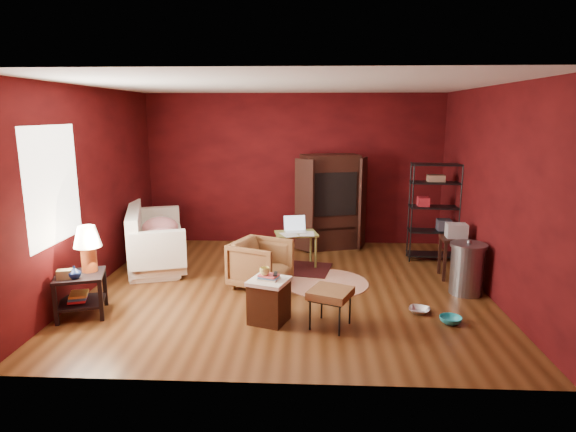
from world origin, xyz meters
name	(u,v)px	position (x,y,z in m)	size (l,w,h in m)	color
room	(284,190)	(-0.04, -0.01, 1.40)	(5.54, 5.04, 2.84)	brown
sofa	(156,241)	(-2.21, 1.02, 0.38)	(1.92, 0.56, 0.75)	white
armchair	(261,262)	(-0.38, 0.02, 0.37)	(0.72, 0.68, 0.74)	black
pet_bowl_steel	(420,303)	(1.69, -0.81, 0.13)	(0.26, 0.06, 0.26)	silver
pet_bowl_turquoise	(451,313)	(1.99, -1.10, 0.13)	(0.26, 0.08, 0.26)	#29B3BF
vase	(74,272)	(-2.45, -1.23, 0.60)	(0.15, 0.15, 0.15)	#0D1B43
mug	(265,270)	(-0.20, -1.17, 0.64)	(0.12, 0.09, 0.12)	#E8DD71
side_table	(84,262)	(-2.43, -1.01, 0.66)	(0.70, 0.70, 1.10)	black
sofa_cushions	(154,239)	(-2.24, 0.98, 0.42)	(1.41, 2.21, 0.87)	white
hamper	(269,300)	(-0.16, -1.16, 0.27)	(0.55, 0.55, 0.60)	#462210
footstool	(331,294)	(0.56, -1.27, 0.40)	(0.58, 0.58, 0.46)	black
rug_round	(325,283)	(0.55, 0.21, 0.01)	(1.47, 1.47, 0.01)	beige
rug_oriental	(294,268)	(0.06, 0.84, 0.02)	(1.27, 0.97, 0.01)	#491313
laptop_desk	(296,236)	(0.09, 0.99, 0.50)	(0.73, 0.62, 0.81)	olive
tv_armoire	(330,200)	(0.67, 2.12, 0.89)	(1.30, 0.93, 1.71)	black
wire_shelving	(435,208)	(2.38, 1.46, 0.90)	(0.82, 0.39, 1.64)	black
small_stand	(456,238)	(2.48, 0.54, 0.63)	(0.44, 0.44, 0.84)	black
trash_can	(467,268)	(2.47, -0.11, 0.36)	(0.52, 0.52, 0.76)	gray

